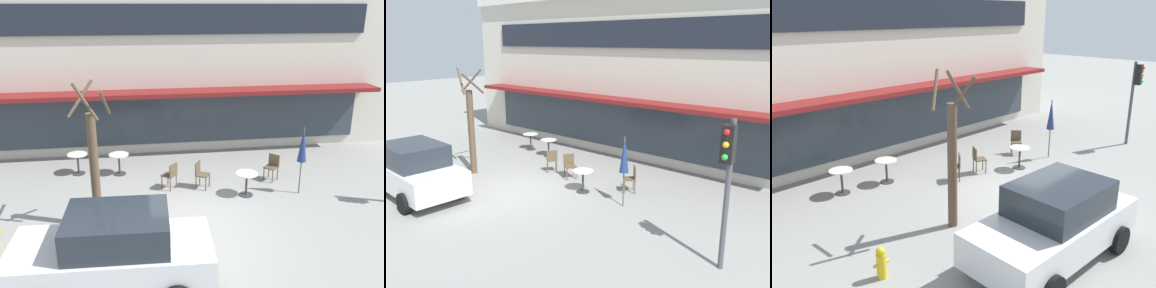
{
  "view_description": "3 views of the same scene",
  "coord_description": "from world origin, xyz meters",
  "views": [
    {
      "loc": [
        -1.51,
        -9.72,
        5.77
      ],
      "look_at": [
        0.35,
        3.13,
        1.27
      ],
      "focal_mm": 38.0,
      "sensor_mm": 36.0,
      "label": 1
    },
    {
      "loc": [
        10.35,
        -8.07,
        4.94
      ],
      "look_at": [
        0.38,
        3.0,
        1.15
      ],
      "focal_mm": 38.0,
      "sensor_mm": 36.0,
      "label": 2
    },
    {
      "loc": [
        -9.09,
        -6.38,
        5.16
      ],
      "look_at": [
        0.04,
        2.54,
        1.09
      ],
      "focal_mm": 38.0,
      "sensor_mm": 36.0,
      "label": 3
    }
  ],
  "objects": [
    {
      "name": "street_tree",
      "position": [
        -2.62,
        0.34,
        1.79
      ],
      "size": [
        1.09,
        1.08,
        4.01
      ],
      "color": "brown",
      "rests_on": "ground"
    },
    {
      "name": "patio_umbrella_green_folded",
      "position": [
        3.58,
        1.51,
        1.63
      ],
      "size": [
        0.28,
        0.28,
        2.2
      ],
      "color": "#4C4C51",
      "rests_on": "ground"
    },
    {
      "name": "parked_sedan",
      "position": [
        -2.09,
        -2.29,
        0.88
      ],
      "size": [
        4.27,
        2.15,
        1.76
      ],
      "color": "silver",
      "rests_on": "ground"
    },
    {
      "name": "traffic_light_pole",
      "position": [
        7.27,
        0.01,
        2.3
      ],
      "size": [
        0.26,
        0.44,
        3.4
      ],
      "color": "#47474C",
      "rests_on": "ground"
    },
    {
      "name": "cafe_table_by_tree",
      "position": [
        -2.15,
        3.88,
        0.52
      ],
      "size": [
        0.7,
        0.7,
        0.76
      ],
      "color": "#333338",
      "rests_on": "ground"
    },
    {
      "name": "cafe_table_streetside",
      "position": [
        -3.6,
        4.12,
        0.52
      ],
      "size": [
        0.7,
        0.7,
        0.76
      ],
      "color": "#333338",
      "rests_on": "ground"
    },
    {
      "name": "ground_plane",
      "position": [
        0.0,
        0.0,
        0.0
      ],
      "size": [
        80.0,
        80.0,
        0.0
      ],
      "primitive_type": "plane",
      "color": "gray"
    },
    {
      "name": "cafe_chair_1",
      "position": [
        -0.45,
        2.42,
        0.53
      ],
      "size": [
        0.56,
        0.56,
        0.89
      ],
      "color": "brown",
      "rests_on": "ground"
    },
    {
      "name": "building_facade",
      "position": [
        0.0,
        9.96,
        3.62
      ],
      "size": [
        19.19,
        9.1,
        7.25
      ],
      "color": "beige",
      "rests_on": "ground"
    },
    {
      "name": "fire_hydrant",
      "position": [
        -5.17,
        -0.19,
        0.35
      ],
      "size": [
        0.36,
        0.2,
        0.71
      ],
      "color": "gold",
      "rests_on": "ground"
    },
    {
      "name": "cafe_chair_2",
      "position": [
        3.07,
        2.68,
        0.53
      ],
      "size": [
        0.56,
        0.56,
        0.89
      ],
      "color": "brown",
      "rests_on": "ground"
    },
    {
      "name": "cafe_table_near_wall",
      "position": [
        1.86,
        1.6,
        0.52
      ],
      "size": [
        0.7,
        0.7,
        0.76
      ],
      "color": "#333338",
      "rests_on": "ground"
    },
    {
      "name": "cafe_chair_0",
      "position": [
        0.53,
        2.38,
        0.53
      ],
      "size": [
        0.55,
        0.55,
        0.89
      ],
      "color": "brown",
      "rests_on": "ground"
    }
  ]
}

